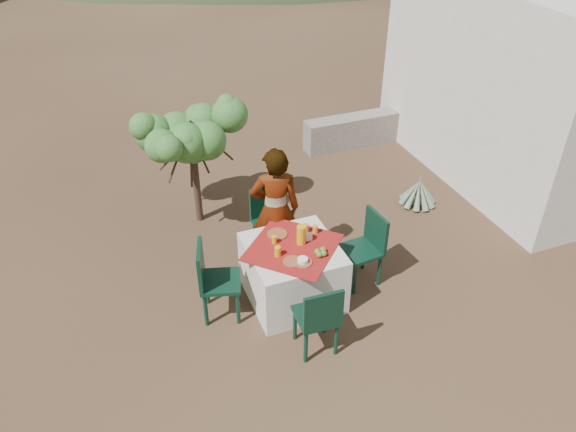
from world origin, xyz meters
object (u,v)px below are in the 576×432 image
object	(u,v)px
chair_near	(319,317)
person	(275,210)
table	(293,273)
juice_pitcher	(301,235)
agave	(418,193)
chair_right	(367,245)
shrub_tree	(195,139)
chair_left	(213,278)
chair_far	(269,217)
guesthouse	(543,77)

from	to	relation	value
chair_near	person	distance (m)	1.61
table	person	xyz separation A→B (m)	(0.04, 0.68, 0.46)
juice_pitcher	agave	bearing A→B (deg)	26.42
chair_right	juice_pitcher	xyz separation A→B (m)	(-0.85, 0.04, 0.35)
chair_near	shrub_tree	bearing A→B (deg)	-77.11
table	chair_left	distance (m)	0.95
chair_near	agave	bearing A→B (deg)	-137.81
chair_far	person	distance (m)	0.46
table	juice_pitcher	bearing A→B (deg)	15.20
table	chair_left	size ratio (longest dim) A/B	1.34
shrub_tree	chair_far	bearing A→B (deg)	-57.79
chair_far	chair_near	size ratio (longest dim) A/B	1.00
person	juice_pitcher	world-z (taller)	person
agave	shrub_tree	bearing A→B (deg)	164.81
chair_near	person	bearing A→B (deg)	-90.98
guesthouse	juice_pitcher	xyz separation A→B (m)	(-4.76, -1.68, -0.62)
chair_near	juice_pitcher	bearing A→B (deg)	-98.33
agave	chair_left	bearing A→B (deg)	-161.49
juice_pitcher	guesthouse	bearing A→B (deg)	19.44
chair_far	chair_left	xyz separation A→B (m)	(-1.01, -0.94, 0.02)
shrub_tree	chair_left	bearing A→B (deg)	-99.66
chair_right	shrub_tree	xyz separation A→B (m)	(-1.56, 2.08, 0.73)
person	juice_pitcher	bearing A→B (deg)	111.32
chair_left	juice_pitcher	bearing A→B (deg)	-75.36
person	agave	xyz separation A→B (m)	(2.48, 0.55, -0.64)
chair_left	juice_pitcher	distance (m)	1.11
table	chair_near	distance (m)	0.91
chair_far	chair_right	bearing A→B (deg)	-58.46
table	chair_right	bearing A→B (deg)	-0.61
table	chair_far	distance (m)	1.02
table	chair_left	world-z (taller)	chair_left
table	chair_far	world-z (taller)	chair_far
person	shrub_tree	world-z (taller)	person
table	guesthouse	size ratio (longest dim) A/B	0.31
agave	guesthouse	size ratio (longest dim) A/B	0.14
chair_near	chair_left	bearing A→B (deg)	-45.25
chair_left	person	world-z (taller)	person
chair_far	chair_left	distance (m)	1.38
chair_far	juice_pitcher	bearing A→B (deg)	-97.00
chair_near	guesthouse	distance (m)	5.68
table	chair_far	bearing A→B (deg)	86.06
chair_near	juice_pitcher	distance (m)	1.02
chair_far	chair_near	world-z (taller)	chair_far
shrub_tree	agave	distance (m)	3.39
chair_near	person	size ratio (longest dim) A/B	0.55
agave	guesthouse	distance (m)	2.75
chair_right	guesthouse	size ratio (longest dim) A/B	0.23
guesthouse	juice_pitcher	size ratio (longest dim) A/B	17.90
person	agave	world-z (taller)	person
chair_left	shrub_tree	world-z (taller)	shrub_tree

